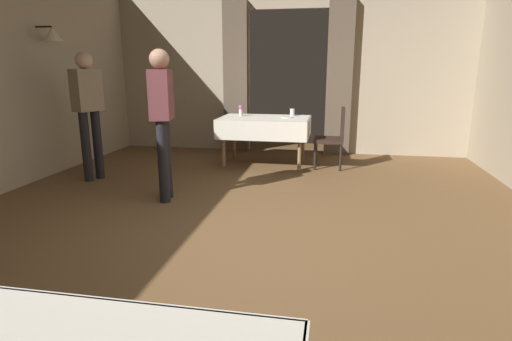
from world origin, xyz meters
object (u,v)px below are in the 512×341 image
glass_mid_b (292,112)px  plate_mid_c (287,117)px  chair_mid_right (334,135)px  person_diner_standing_aside (88,106)px  person_waiter_by_doorway (162,113)px  dining_table_mid (265,124)px  flower_vase_mid (241,110)px

glass_mid_b → plate_mid_c: 0.30m
chair_mid_right → person_diner_standing_aside: person_diner_standing_aside is taller
plate_mid_c → person_waiter_by_doorway: bearing=-119.3°
person_diner_standing_aside → chair_mid_right: bearing=21.9°
person_waiter_by_doorway → glass_mid_b: bearing=62.7°
dining_table_mid → person_waiter_by_doorway: bearing=-111.8°
dining_table_mid → person_diner_standing_aside: bearing=-147.1°
person_waiter_by_doorway → dining_table_mid: bearing=68.2°
glass_mid_b → flower_vase_mid: bearing=-167.4°
person_waiter_by_doorway → plate_mid_c: bearing=60.7°
flower_vase_mid → glass_mid_b: 0.84m
flower_vase_mid → person_waiter_by_doorway: 2.25m
dining_table_mid → chair_mid_right: chair_mid_right is taller
chair_mid_right → flower_vase_mid: chair_mid_right is taller
dining_table_mid → chair_mid_right: 1.11m
chair_mid_right → person_waiter_by_doorway: size_ratio=0.54×
dining_table_mid → glass_mid_b: 0.53m
flower_vase_mid → person_waiter_by_doorway: size_ratio=0.10×
person_diner_standing_aside → glass_mid_b: bearing=33.7°
flower_vase_mid → person_waiter_by_doorway: person_waiter_by_doorway is taller
dining_table_mid → flower_vase_mid: size_ratio=8.07×
plate_mid_c → chair_mid_right: bearing=-9.0°
glass_mid_b → plate_mid_c: size_ratio=0.64×
plate_mid_c → glass_mid_b: bearing=79.5°
flower_vase_mid → glass_mid_b: bearing=12.6°
glass_mid_b → chair_mid_right: bearing=-30.4°
flower_vase_mid → person_waiter_by_doorway: (-0.41, -2.20, 0.18)m
chair_mid_right → glass_mid_b: bearing=149.6°
plate_mid_c → flower_vase_mid: bearing=172.4°
dining_table_mid → plate_mid_c: bearing=4.1°
flower_vase_mid → glass_mid_b: size_ratio=1.53×
dining_table_mid → person_diner_standing_aside: size_ratio=0.82×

